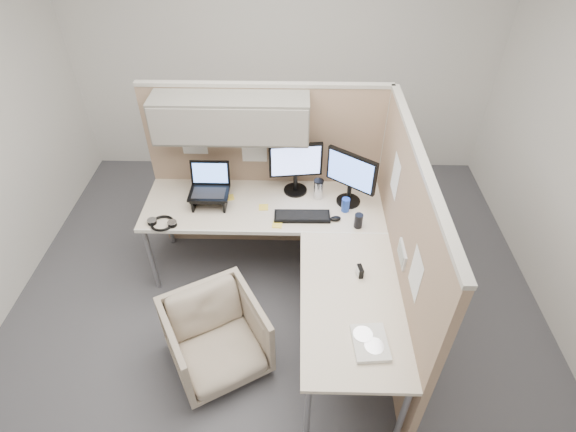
{
  "coord_description": "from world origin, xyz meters",
  "views": [
    {
      "loc": [
        0.16,
        -2.36,
        3.07
      ],
      "look_at": [
        0.1,
        0.25,
        0.85
      ],
      "focal_mm": 28.0,
      "sensor_mm": 36.0,
      "label": 1
    }
  ],
  "objects_px": {
    "office_chair": "(216,335)",
    "keyboard": "(302,216)",
    "desk": "(291,243)",
    "monitor_left": "(296,164)"
  },
  "relations": [
    {
      "from": "desk",
      "to": "office_chair",
      "type": "height_order",
      "value": "desk"
    },
    {
      "from": "desk",
      "to": "monitor_left",
      "type": "bearing_deg",
      "value": 87.41
    },
    {
      "from": "monitor_left",
      "to": "keyboard",
      "type": "relative_size",
      "value": 1.04
    },
    {
      "from": "monitor_left",
      "to": "office_chair",
      "type": "bearing_deg",
      "value": -122.01
    },
    {
      "from": "office_chair",
      "to": "monitor_left",
      "type": "relative_size",
      "value": 1.42
    },
    {
      "from": "desk",
      "to": "monitor_left",
      "type": "height_order",
      "value": "monitor_left"
    },
    {
      "from": "monitor_left",
      "to": "keyboard",
      "type": "xyz_separation_m",
      "value": [
        0.06,
        -0.35,
        -0.26
      ]
    },
    {
      "from": "office_chair",
      "to": "keyboard",
      "type": "relative_size",
      "value": 1.49
    },
    {
      "from": "monitor_left",
      "to": "keyboard",
      "type": "height_order",
      "value": "monitor_left"
    },
    {
      "from": "office_chair",
      "to": "keyboard",
      "type": "distance_m",
      "value": 1.12
    }
  ]
}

